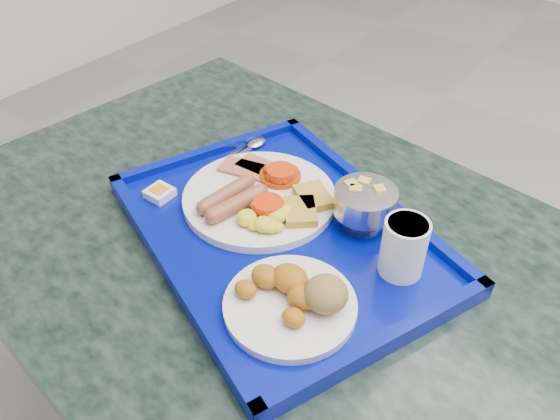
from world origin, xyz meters
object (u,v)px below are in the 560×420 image
object	(u,v)px
main_plate	(262,197)
juice_cup	(404,246)
table	(277,315)
bread_plate	(295,298)
fruit_bowl	(365,202)
tray	(280,234)

from	to	relation	value
main_plate	juice_cup	xyz separation A→B (m)	(0.24, 0.00, 0.03)
table	bread_plate	distance (m)	0.26
bread_plate	fruit_bowl	xyz separation A→B (m)	(-0.01, 0.19, 0.02)
tray	fruit_bowl	size ratio (longest dim) A/B	6.38
main_plate	table	bearing A→B (deg)	-33.58
table	fruit_bowl	bearing A→B (deg)	45.22
tray	fruit_bowl	world-z (taller)	fruit_bowl
tray	main_plate	bearing A→B (deg)	151.11
tray	main_plate	distance (m)	0.07
main_plate	juice_cup	bearing A→B (deg)	0.25
tray	bread_plate	world-z (taller)	bread_plate
tray	bread_plate	xyz separation A→B (m)	(0.10, -0.11, 0.02)
table	tray	bearing A→B (deg)	54.39
fruit_bowl	juice_cup	xyz separation A→B (m)	(0.09, -0.05, 0.00)
juice_cup	tray	bearing A→B (deg)	-169.08
table	juice_cup	world-z (taller)	juice_cup
tray	main_plate	size ratio (longest dim) A/B	2.45
table	main_plate	bearing A→B (deg)	146.42
table	juice_cup	bearing A→B (deg)	12.11
bread_plate	juice_cup	xyz separation A→B (m)	(0.08, 0.14, 0.03)
tray	juice_cup	distance (m)	0.19
bread_plate	juice_cup	bearing A→B (deg)	61.56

